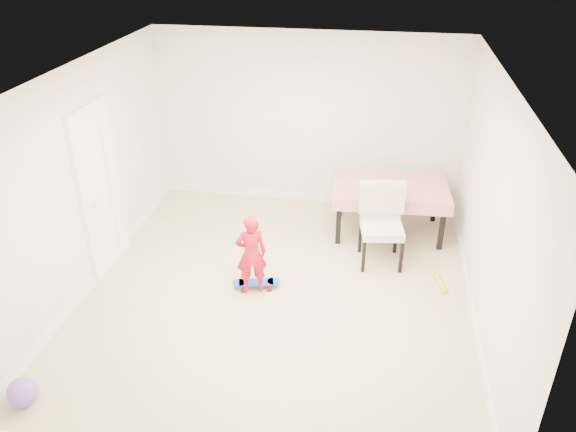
% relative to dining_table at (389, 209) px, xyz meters
% --- Properties ---
extents(ground, '(5.00, 5.00, 0.00)m').
position_rel_dining_table_xyz_m(ground, '(-1.27, -1.71, -0.36)').
color(ground, tan).
rests_on(ground, ground).
extents(ceiling, '(4.50, 5.00, 0.04)m').
position_rel_dining_table_xyz_m(ceiling, '(-1.27, -1.71, 2.22)').
color(ceiling, white).
rests_on(ceiling, wall_back).
extents(wall_back, '(4.50, 0.04, 2.60)m').
position_rel_dining_table_xyz_m(wall_back, '(-1.27, 0.77, 0.94)').
color(wall_back, silver).
rests_on(wall_back, ground).
extents(wall_front, '(4.50, 0.04, 2.60)m').
position_rel_dining_table_xyz_m(wall_front, '(-1.27, -4.19, 0.94)').
color(wall_front, silver).
rests_on(wall_front, ground).
extents(wall_left, '(0.04, 5.00, 2.60)m').
position_rel_dining_table_xyz_m(wall_left, '(-3.50, -1.71, 0.94)').
color(wall_left, silver).
rests_on(wall_left, ground).
extents(wall_right, '(0.04, 5.00, 2.60)m').
position_rel_dining_table_xyz_m(wall_right, '(0.96, -1.71, 0.94)').
color(wall_right, silver).
rests_on(wall_right, ground).
extents(door, '(0.11, 0.94, 2.11)m').
position_rel_dining_table_xyz_m(door, '(-3.49, -1.41, 0.66)').
color(door, white).
rests_on(door, ground).
extents(baseboard_back, '(4.50, 0.02, 0.12)m').
position_rel_dining_table_xyz_m(baseboard_back, '(-1.27, 0.78, -0.30)').
color(baseboard_back, white).
rests_on(baseboard_back, ground).
extents(baseboard_left, '(0.02, 5.00, 0.12)m').
position_rel_dining_table_xyz_m(baseboard_left, '(-3.51, -1.71, -0.30)').
color(baseboard_left, white).
rests_on(baseboard_left, ground).
extents(baseboard_right, '(0.02, 5.00, 0.12)m').
position_rel_dining_table_xyz_m(baseboard_right, '(0.97, -1.71, -0.30)').
color(baseboard_right, white).
rests_on(baseboard_right, ground).
extents(dining_table, '(1.60, 1.06, 0.73)m').
position_rel_dining_table_xyz_m(dining_table, '(0.00, 0.00, 0.00)').
color(dining_table, '#AE0910').
rests_on(dining_table, ground).
extents(dining_chair, '(0.66, 0.73, 1.05)m').
position_rel_dining_table_xyz_m(dining_chair, '(-0.09, -0.81, 0.16)').
color(dining_chair, silver).
rests_on(dining_chair, ground).
extents(skateboard, '(0.60, 0.34, 0.09)m').
position_rel_dining_table_xyz_m(skateboard, '(-1.53, -1.64, -0.32)').
color(skateboard, '#1C77EF').
rests_on(skateboard, ground).
extents(child, '(0.42, 0.35, 0.99)m').
position_rel_dining_table_xyz_m(child, '(-1.56, -1.72, 0.13)').
color(child, '#B61223').
rests_on(child, ground).
extents(balloon, '(0.28, 0.28, 0.28)m').
position_rel_dining_table_xyz_m(balloon, '(-3.25, -3.78, -0.22)').
color(balloon, '#7955CC').
rests_on(balloon, ground).
extents(foam_toy, '(0.15, 0.40, 0.06)m').
position_rel_dining_table_xyz_m(foam_toy, '(0.67, -1.21, -0.33)').
color(foam_toy, gold).
rests_on(foam_toy, ground).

